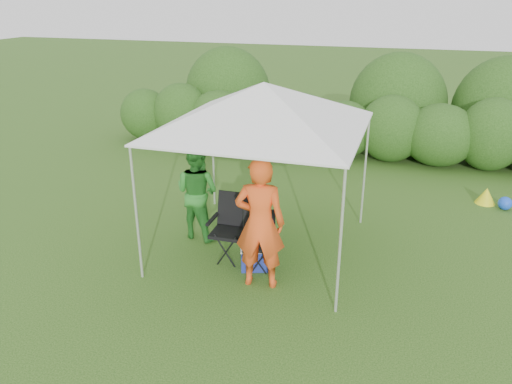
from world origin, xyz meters
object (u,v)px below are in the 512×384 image
(chair_right, at_px, (259,236))
(man, at_px, (260,223))
(canopy, at_px, (264,106))
(chair_left, at_px, (232,223))
(cooler, at_px, (255,258))
(woman, at_px, (197,192))

(chair_right, xyz_separation_m, man, (0.18, -0.53, 0.49))
(canopy, relative_size, chair_left, 2.89)
(cooler, bearing_deg, woman, 129.10)
(man, bearing_deg, chair_left, -53.61)
(canopy, distance_m, chair_left, 1.95)
(woman, bearing_deg, man, 154.22)
(chair_right, xyz_separation_m, woman, (-1.34, 0.66, 0.34))
(canopy, height_order, chair_right, canopy)
(woman, distance_m, cooler, 1.66)
(chair_left, distance_m, cooler, 0.69)
(canopy, xyz_separation_m, cooler, (0.08, -0.73, -2.27))
(canopy, xyz_separation_m, chair_left, (-0.39, -0.44, -1.86))
(woman, bearing_deg, cooler, 161.22)
(chair_left, xyz_separation_m, cooler, (0.47, -0.29, -0.42))
(canopy, distance_m, cooler, 2.39)
(canopy, xyz_separation_m, woman, (-1.22, 0.06, -1.61))
(chair_right, height_order, cooler, chair_right)
(man, distance_m, woman, 1.94)
(chair_right, height_order, chair_left, chair_left)
(cooler, bearing_deg, canopy, 76.66)
(chair_left, relative_size, cooler, 2.02)
(chair_left, height_order, man, man)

